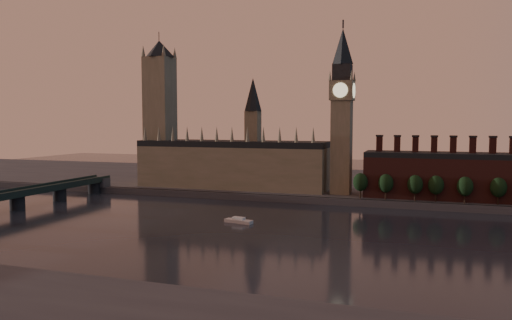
# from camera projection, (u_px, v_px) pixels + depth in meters

# --- Properties ---
(ground) EXTENTS (900.00, 900.00, 0.00)m
(ground) POSITION_uv_depth(u_px,v_px,m) (276.00, 237.00, 211.91)
(ground) COLOR black
(ground) RESTS_ON ground
(north_bank) EXTENTS (900.00, 182.00, 4.00)m
(north_bank) POSITION_uv_depth(u_px,v_px,m) (342.00, 183.00, 379.93)
(north_bank) COLOR #47484D
(north_bank) RESTS_ON ground
(palace_of_westminster) EXTENTS (130.00, 30.30, 74.00)m
(palace_of_westminster) POSITION_uv_depth(u_px,v_px,m) (233.00, 162.00, 339.35)
(palace_of_westminster) COLOR gray
(palace_of_westminster) RESTS_ON north_bank
(victoria_tower) EXTENTS (24.00, 24.00, 108.00)m
(victoria_tower) POSITION_uv_depth(u_px,v_px,m) (160.00, 107.00, 354.29)
(victoria_tower) COLOR gray
(victoria_tower) RESTS_ON north_bank
(big_ben) EXTENTS (15.00, 15.00, 107.00)m
(big_ben) POSITION_uv_depth(u_px,v_px,m) (342.00, 109.00, 308.24)
(big_ben) COLOR gray
(big_ben) RESTS_ON north_bank
(chimney_block) EXTENTS (110.00, 25.00, 37.00)m
(chimney_block) POSITION_uv_depth(u_px,v_px,m) (462.00, 176.00, 288.90)
(chimney_block) COLOR #53241F
(chimney_block) RESTS_ON north_bank
(embankment_tree_0) EXTENTS (8.60, 8.60, 14.88)m
(embankment_tree_0) POSITION_uv_depth(u_px,v_px,m) (360.00, 182.00, 293.16)
(embankment_tree_0) COLOR black
(embankment_tree_0) RESTS_ON north_bank
(embankment_tree_1) EXTENTS (8.60, 8.60, 14.88)m
(embankment_tree_1) POSITION_uv_depth(u_px,v_px,m) (386.00, 183.00, 287.67)
(embankment_tree_1) COLOR black
(embankment_tree_1) RESTS_ON north_bank
(embankment_tree_2) EXTENTS (8.60, 8.60, 14.88)m
(embankment_tree_2) POSITION_uv_depth(u_px,v_px,m) (415.00, 184.00, 282.50)
(embankment_tree_2) COLOR black
(embankment_tree_2) RESTS_ON north_bank
(embankment_tree_3) EXTENTS (8.60, 8.60, 14.88)m
(embankment_tree_3) POSITION_uv_depth(u_px,v_px,m) (436.00, 185.00, 279.63)
(embankment_tree_3) COLOR black
(embankment_tree_3) RESTS_ON north_bank
(embankment_tree_4) EXTENTS (8.60, 8.60, 14.88)m
(embankment_tree_4) POSITION_uv_depth(u_px,v_px,m) (465.00, 186.00, 273.98)
(embankment_tree_4) COLOR black
(embankment_tree_4) RESTS_ON north_bank
(embankment_tree_5) EXTENTS (8.60, 8.60, 14.88)m
(embankment_tree_5) POSITION_uv_depth(u_px,v_px,m) (498.00, 187.00, 269.72)
(embankment_tree_5) COLOR black
(embankment_tree_5) RESTS_ON north_bank
(river_boat) EXTENTS (14.68, 6.45, 2.84)m
(river_boat) POSITION_uv_depth(u_px,v_px,m) (239.00, 221.00, 241.75)
(river_boat) COLOR silver
(river_boat) RESTS_ON ground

